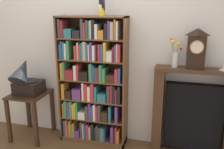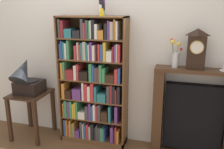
# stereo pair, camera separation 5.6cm
# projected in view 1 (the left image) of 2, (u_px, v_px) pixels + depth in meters

# --- Properties ---
(ground_plane) EXTENTS (7.75, 6.40, 0.02)m
(ground_plane) POSITION_uv_depth(u_px,v_px,m) (91.00, 146.00, 3.37)
(ground_plane) COLOR brown
(wall_back) EXTENTS (4.75, 0.08, 2.60)m
(wall_back) POSITION_uv_depth(u_px,v_px,m) (111.00, 46.00, 3.28)
(wall_back) COLOR silver
(wall_back) RESTS_ON ground
(bookshelf) EXTENTS (0.89, 0.28, 1.69)m
(bookshelf) POSITION_uv_depth(u_px,v_px,m) (92.00, 85.00, 3.29)
(bookshelf) COLOR brown
(bookshelf) RESTS_ON ground
(cup_stack) EXTENTS (0.07, 0.07, 0.25)m
(cup_stack) POSITION_uv_depth(u_px,v_px,m) (102.00, 5.00, 2.98)
(cup_stack) COLOR yellow
(cup_stack) RESTS_ON bookshelf
(side_table_left) EXTENTS (0.47, 0.53, 0.65)m
(side_table_left) POSITION_uv_depth(u_px,v_px,m) (31.00, 104.00, 3.48)
(side_table_left) COLOR #382316
(side_table_left) RESTS_ON ground
(gramophone) EXTENTS (0.34, 0.47, 0.55)m
(gramophone) POSITION_uv_depth(u_px,v_px,m) (25.00, 79.00, 3.32)
(gramophone) COLOR black
(gramophone) RESTS_ON side_table_left
(fireplace_mantel) EXTENTS (0.98, 0.23, 1.10)m
(fireplace_mantel) POSITION_uv_depth(u_px,v_px,m) (193.00, 112.00, 3.09)
(fireplace_mantel) COLOR #472D1C
(fireplace_mantel) RESTS_ON ground
(mantel_clock) EXTENTS (0.20, 0.13, 0.46)m
(mantel_clock) POSITION_uv_depth(u_px,v_px,m) (196.00, 49.00, 2.86)
(mantel_clock) COLOR black
(mantel_clock) RESTS_ON fireplace_mantel
(flower_vase) EXTENTS (0.15, 0.12, 0.35)m
(flower_vase) POSITION_uv_depth(u_px,v_px,m) (175.00, 55.00, 2.94)
(flower_vase) COLOR silver
(flower_vase) RESTS_ON fireplace_mantel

